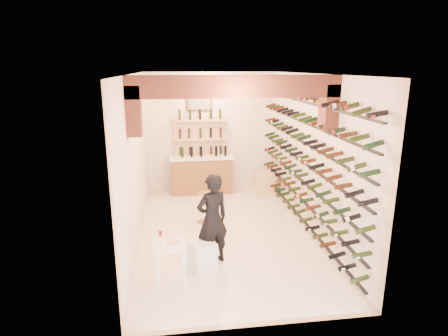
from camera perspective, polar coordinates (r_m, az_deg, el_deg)
The scene contains 11 objects.
ground at distance 8.00m, azimuth 0.29°, elevation -9.59°, with size 6.00×6.00×0.00m, color #EEE4CE.
room_shell at distance 7.10m, azimuth 0.61°, elevation 6.27°, with size 3.52×6.02×3.21m.
wine_rack at distance 7.84m, azimuth 11.46°, elevation 1.58°, with size 0.32×5.70×2.56m.
back_counter at distance 10.26m, azimuth -3.42°, elevation -0.83°, with size 1.70×0.62×1.29m.
back_shelving at distance 10.34m, azimuth -3.58°, elevation 2.92°, with size 1.40×0.31×2.73m.
tasting_table at distance 6.02m, azimuth -8.16°, elevation -12.32°, with size 0.52×0.52×0.86m.
white_stool at distance 6.60m, azimuth -3.22°, elevation -12.96°, with size 0.38×0.38×0.48m, color white.
person at distance 6.54m, azimuth -1.76°, elevation -7.71°, with size 0.59×0.39×1.61m, color black.
chrome_barstool at distance 8.29m, azimuth -2.80°, elevation -5.72°, with size 0.36×0.36×0.69m.
crate_lower at distance 10.21m, azimuth 6.29°, elevation -3.19°, with size 0.52×0.37×0.31m, color tan.
crate_upper at distance 10.12m, azimuth 6.34°, elevation -1.54°, with size 0.51×0.35×0.30m, color tan.
Camera 1 is at (-1.02, -7.20, 3.33)m, focal length 30.36 mm.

